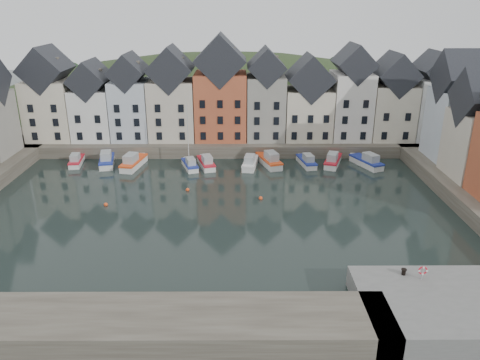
{
  "coord_description": "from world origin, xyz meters",
  "views": [
    {
      "loc": [
        2.99,
        -51.97,
        24.59
      ],
      "look_at": [
        3.26,
        6.0,
        2.35
      ],
      "focal_mm": 35.0,
      "sensor_mm": 36.0,
      "label": 1
    }
  ],
  "objects_px": {
    "mooring_bollard": "(404,272)",
    "life_ring_post": "(423,271)",
    "boat_a": "(76,161)",
    "boat_d": "(190,164)"
  },
  "relations": [
    {
      "from": "mooring_bollard",
      "to": "life_ring_post",
      "type": "relative_size",
      "value": 0.43
    },
    {
      "from": "boat_d",
      "to": "life_ring_post",
      "type": "xyz_separation_m",
      "value": [
        23.43,
        -34.5,
        2.19
      ]
    },
    {
      "from": "life_ring_post",
      "to": "mooring_bollard",
      "type": "bearing_deg",
      "value": 149.77
    },
    {
      "from": "boat_a",
      "to": "life_ring_post",
      "type": "height_order",
      "value": "life_ring_post"
    },
    {
      "from": "boat_a",
      "to": "boat_d",
      "type": "height_order",
      "value": "boat_d"
    },
    {
      "from": "boat_a",
      "to": "life_ring_post",
      "type": "distance_m",
      "value": 55.55
    },
    {
      "from": "boat_a",
      "to": "boat_d",
      "type": "bearing_deg",
      "value": -13.68
    },
    {
      "from": "boat_a",
      "to": "mooring_bollard",
      "type": "xyz_separation_m",
      "value": [
        40.53,
        -35.71,
        1.67
      ]
    },
    {
      "from": "boat_a",
      "to": "mooring_bollard",
      "type": "bearing_deg",
      "value": -48.96
    },
    {
      "from": "mooring_bollard",
      "to": "life_ring_post",
      "type": "height_order",
      "value": "life_ring_post"
    }
  ]
}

